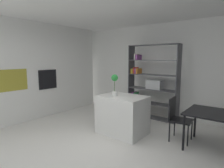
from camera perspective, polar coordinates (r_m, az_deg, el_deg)
The scene contains 10 objects.
ground_plane at distance 3.88m, azimuth -3.22°, elevation -19.11°, with size 9.37×9.37×0.00m, color silver.
back_partition at distance 5.88m, azimuth 15.16°, elevation 4.05°, with size 6.81×0.06×2.79m, color white.
tall_cabinet_run_left at distance 5.92m, azimuth -25.90°, elevation 3.56°, with size 0.65×5.12×2.79m, color white.
cabinet_niche_splashback at distance 5.41m, azimuth -29.37°, elevation 0.90°, with size 0.01×1.02×0.56m.
built_in_oven at distance 5.93m, azimuth -19.06°, elevation 1.40°, with size 0.06×0.58×0.57m.
kitchen_island at distance 4.43m, azimuth 3.22°, elevation -9.37°, with size 1.05×0.78×0.89m, color white.
potted_plant_on_island at distance 4.27m, azimuth 0.80°, elevation 0.30°, with size 0.16×0.16×0.50m.
open_bookshelf at distance 5.60m, azimuth 11.66°, elevation 0.26°, with size 1.50×0.34×2.14m.
dining_table at distance 4.10m, azimuth 29.07°, elevation -8.71°, with size 1.02×0.92×0.73m.
dining_chair_island_side at distance 4.28m, azimuth 19.18°, elevation -9.03°, with size 0.46×0.47×0.92m.
Camera 1 is at (2.29, -2.58, 1.76)m, focal length 29.89 mm.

